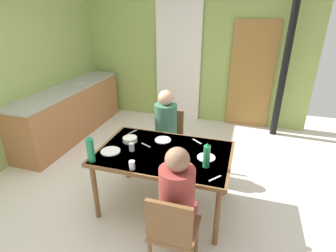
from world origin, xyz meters
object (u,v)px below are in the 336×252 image
chair_far_diner (168,136)px  serving_bowl_center (130,139)px  person_far_diner (166,122)px  kitchen_counter (71,111)px  water_bottle_green_near (207,156)px  person_near_diner (177,193)px  water_bottle_green_far (90,149)px  chair_near_diner (172,231)px  dining_table (164,157)px

chair_far_diner → serving_bowl_center: size_ratio=5.12×
person_far_diner → kitchen_counter: bearing=-18.4°
person_far_diner → water_bottle_green_near: bearing=129.1°
person_near_diner → water_bottle_green_far: bearing=163.3°
person_far_diner → water_bottle_green_far: person_far_diner is taller
person_near_diner → person_far_diner: size_ratio=1.00×
water_bottle_green_near → water_bottle_green_far: size_ratio=0.92×
kitchen_counter → water_bottle_green_far: water_bottle_green_far is taller
chair_near_diner → chair_far_diner: (-0.54, 1.66, 0.00)m
person_near_diner → person_far_diner: 1.49m
serving_bowl_center → water_bottle_green_far: bearing=-111.4°
water_bottle_green_near → water_bottle_green_far: 1.18m
chair_near_diner → person_near_diner: 0.31m
dining_table → person_near_diner: size_ratio=1.91×
water_bottle_green_far → chair_far_diner: bearing=69.3°
chair_far_diner → person_far_diner: 0.31m
chair_far_diner → water_bottle_green_far: (-0.46, -1.23, 0.38)m
chair_far_diner → water_bottle_green_near: 1.26m
chair_far_diner → dining_table: bearing=103.5°
chair_far_diner → person_near_diner: person_near_diner is taller
chair_far_diner → serving_bowl_center: 0.81m
chair_near_diner → person_near_diner: bearing=90.0°
chair_near_diner → person_far_diner: person_far_diner is taller
kitchen_counter → water_bottle_green_near: bearing=-29.3°
dining_table → kitchen_counter: bearing=148.4°
dining_table → water_bottle_green_far: 0.80m
dining_table → serving_bowl_center: bearing=165.7°
water_bottle_green_near → chair_near_diner: bearing=-103.0°
kitchen_counter → chair_near_diner: (2.56, -2.20, 0.05)m
chair_far_diner → water_bottle_green_far: 1.36m
person_far_diner → person_near_diner: bearing=111.1°
chair_near_diner → water_bottle_green_far: bearing=156.4°
water_bottle_green_near → water_bottle_green_far: (-1.15, -0.24, 0.01)m
chair_near_diner → water_bottle_green_far: 1.15m
water_bottle_green_near → person_far_diner: bearing=129.1°
person_near_diner → dining_table: bearing=115.8°
kitchen_counter → dining_table: size_ratio=1.73×
kitchen_counter → chair_far_diner: (2.02, -0.54, 0.05)m
water_bottle_green_far → serving_bowl_center: size_ratio=1.72×
kitchen_counter → person_far_diner: person_far_diner is taller
chair_far_diner → water_bottle_green_far: water_bottle_green_far is taller
dining_table → chair_far_diner: chair_far_diner is taller
dining_table → water_bottle_green_near: size_ratio=5.46×
chair_near_diner → person_near_diner: size_ratio=1.13×
water_bottle_green_near → serving_bowl_center: water_bottle_green_near is taller
kitchen_counter → dining_table: kitchen_counter is taller
dining_table → person_near_diner: 0.78m
water_bottle_green_far → serving_bowl_center: 0.56m
water_bottle_green_far → serving_bowl_center: water_bottle_green_far is taller
kitchen_counter → chair_near_diner: 3.38m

